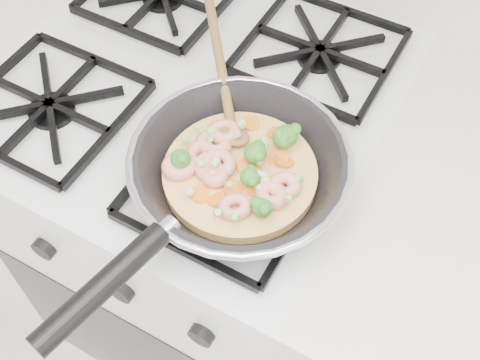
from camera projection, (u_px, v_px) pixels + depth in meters
The scene contains 2 objects.
stove at pixel (204, 230), 1.30m from camera, with size 0.60×0.60×0.92m.
skillet at pixel (237, 170), 0.77m from camera, with size 0.35×0.57×0.10m.
Camera 1 is at (0.39, 1.16, 1.58)m, focal length 45.24 mm.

